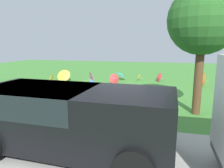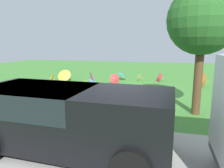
{
  "view_description": "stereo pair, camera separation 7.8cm",
  "coord_description": "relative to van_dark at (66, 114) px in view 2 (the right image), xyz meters",
  "views": [
    {
      "loc": [
        -2.13,
        10.87,
        2.54
      ],
      "look_at": [
        0.31,
        0.98,
        0.6
      ],
      "focal_mm": 33.37,
      "sensor_mm": 36.0,
      "label": 1
    },
    {
      "loc": [
        -2.21,
        10.85,
        2.54
      ],
      "look_at": [
        0.31,
        0.98,
        0.6
      ],
      "focal_mm": 33.37,
      "sensor_mm": 36.0,
      "label": 2
    }
  ],
  "objects": [
    {
      "name": "ground",
      "position": [
        -0.03,
        -6.53,
        -0.91
      ],
      "size": [
        40.0,
        40.0,
        0.0
      ],
      "primitive_type": "plane",
      "color": "#478C38"
    },
    {
      "name": "parasol_blue_1",
      "position": [
        1.24,
        -5.99,
        -0.5
      ],
      "size": [
        0.91,
        1.02,
        0.82
      ],
      "color": "tan",
      "rests_on": "ground"
    },
    {
      "name": "van_dark",
      "position": [
        0.0,
        0.0,
        0.0
      ],
      "size": [
        4.67,
        2.27,
        1.53
      ],
      "color": "black",
      "rests_on": "ground"
    },
    {
      "name": "parasol_yellow_1",
      "position": [
        4.62,
        -8.87,
        -0.48
      ],
      "size": [
        0.97,
        0.84,
        0.86
      ],
      "color": "tan",
      "rests_on": "ground"
    },
    {
      "name": "shade_tree",
      "position": [
        -3.41,
        -3.59,
        2.42
      ],
      "size": [
        2.41,
        2.41,
        4.57
      ],
      "color": "brown",
      "rests_on": "ground"
    },
    {
      "name": "parasol_pink_1",
      "position": [
        2.02,
        -7.67,
        -0.46
      ],
      "size": [
        0.94,
        0.94,
        0.91
      ],
      "color": "tan",
      "rests_on": "ground"
    },
    {
      "name": "parasol_orange_1",
      "position": [
        -4.38,
        -8.86,
        -0.46
      ],
      "size": [
        0.78,
        0.94,
        0.9
      ],
      "color": "tan",
      "rests_on": "ground"
    },
    {
      "name": "parasol_orange_0",
      "position": [
        5.22,
        -9.99,
        -0.57
      ],
      "size": [
        0.78,
        0.73,
        0.6
      ],
      "color": "tan",
      "rests_on": "ground"
    },
    {
      "name": "parasol_red_1",
      "position": [
        -1.86,
        -10.3,
        -0.6
      ],
      "size": [
        0.66,
        0.71,
        0.63
      ],
      "color": "tan",
      "rests_on": "ground"
    },
    {
      "name": "parasol_teal_0",
      "position": [
        0.78,
        -10.4,
        -0.5
      ],
      "size": [
        0.95,
        0.99,
        0.68
      ],
      "color": "tan",
      "rests_on": "ground"
    },
    {
      "name": "parasol_pink_0",
      "position": [
        -0.87,
        -5.73,
        -0.61
      ],
      "size": [
        0.59,
        0.63,
        0.6
      ],
      "color": "tan",
      "rests_on": "ground"
    },
    {
      "name": "road_strip",
      "position": [
        -0.03,
        0.26,
        -0.91
      ],
      "size": [
        40.0,
        3.89,
        0.01
      ],
      "primitive_type": "cube",
      "color": "#B2AFA8",
      "rests_on": "ground"
    },
    {
      "name": "park_bench",
      "position": [
        2.28,
        -4.01,
        -0.45
      ],
      "size": [
        1.61,
        0.52,
        0.9
      ],
      "color": "maroon",
      "rests_on": "ground"
    },
    {
      "name": "parasol_red_0",
      "position": [
        0.82,
        -8.48,
        -0.56
      ],
      "size": [
        0.67,
        0.67,
        0.71
      ],
      "color": "tan",
      "rests_on": "ground"
    },
    {
      "name": "parasol_yellow_2",
      "position": [
        4.74,
        -7.34,
        -0.51
      ],
      "size": [
        0.85,
        0.86,
        0.8
      ],
      "color": "tan",
      "rests_on": "ground"
    },
    {
      "name": "parasol_yellow_0",
      "position": [
        -0.5,
        -10.26,
        -0.61
      ],
      "size": [
        0.55,
        0.61,
        0.6
      ],
      "color": "tan",
      "rests_on": "ground"
    },
    {
      "name": "parasol_blue_0",
      "position": [
        -0.87,
        -3.01,
        -0.37
      ],
      "size": [
        1.24,
        1.22,
        0.85
      ],
      "color": "tan",
      "rests_on": "ground"
    }
  ]
}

